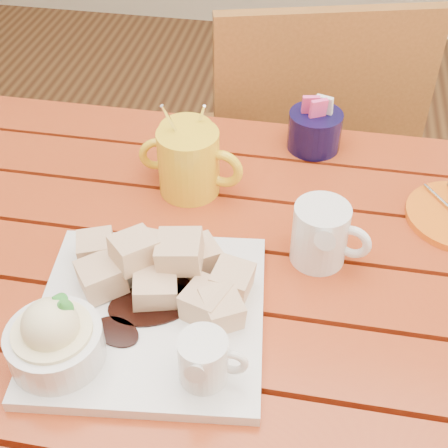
% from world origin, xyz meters
% --- Properties ---
extents(table, '(1.20, 0.79, 0.75)m').
position_xyz_m(table, '(0.00, 0.00, 0.64)').
color(table, maroon).
rests_on(table, ground).
extents(dessert_plate, '(0.32, 0.32, 0.11)m').
position_xyz_m(dessert_plate, '(-0.05, -0.11, 0.78)').
color(dessert_plate, white).
rests_on(dessert_plate, table).
extents(coffee_mug_left, '(0.12, 0.08, 0.14)m').
position_xyz_m(coffee_mug_left, '(-0.06, 0.21, 0.80)').
color(coffee_mug_left, yellow).
rests_on(coffee_mug_left, table).
extents(coffee_mug_right, '(0.14, 0.10, 0.16)m').
position_xyz_m(coffee_mug_right, '(-0.04, 0.18, 0.80)').
color(coffee_mug_right, yellow).
rests_on(coffee_mug_right, table).
extents(cream_pitcher, '(0.11, 0.09, 0.09)m').
position_xyz_m(cream_pitcher, '(0.17, 0.06, 0.80)').
color(cream_pitcher, white).
rests_on(cream_pitcher, table).
extents(sugar_caddy, '(0.09, 0.09, 0.10)m').
position_xyz_m(sugar_caddy, '(0.14, 0.33, 0.79)').
color(sugar_caddy, black).
rests_on(sugar_caddy, table).
extents(chair_far, '(0.53, 0.53, 0.92)m').
position_xyz_m(chair_far, '(0.12, 0.63, 0.51)').
color(chair_far, brown).
rests_on(chair_far, ground).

